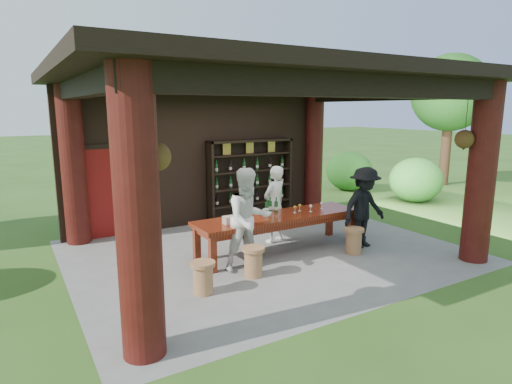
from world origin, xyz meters
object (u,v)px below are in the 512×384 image
stool_near_right (354,240)px  guest_man (364,207)px  wine_shelf (251,179)px  tasting_table (279,221)px  stool_far_left (203,277)px  guest_woman (249,219)px  napkin_basket (230,220)px  host (274,204)px  stool_near_left (253,261)px

stool_near_right → guest_man: size_ratio=0.31×
wine_shelf → tasting_table: 2.73m
wine_shelf → stool_far_left: bearing=-128.8°
guest_woman → napkin_basket: bearing=108.1°
tasting_table → host: host is taller
wine_shelf → host: (-0.55, -1.98, -0.21)m
stool_near_left → guest_man: guest_man is taller
stool_near_right → guest_man: guest_man is taller
stool_near_right → tasting_table: bearing=144.9°
stool_near_left → napkin_basket: napkin_basket is taller
stool_near_left → host: host is taller
stool_near_right → stool_far_left: stool_near_right is taller
stool_far_left → guest_man: bearing=6.8°
napkin_basket → tasting_table: bearing=4.3°
stool_near_left → stool_far_left: (-1.02, -0.21, -0.00)m
wine_shelf → guest_man: 3.32m
host → guest_woman: size_ratio=0.90×
stool_far_left → napkin_basket: 1.51m
wine_shelf → stool_far_left: size_ratio=4.56×
host → guest_man: 1.86m
tasting_table → guest_woman: bearing=-151.9°
guest_man → stool_near_right: bearing=-156.7°
wine_shelf → stool_near_right: size_ratio=4.55×
stool_far_left → host: 2.97m
guest_woman → guest_man: 2.66m
wine_shelf → host: size_ratio=1.42×
guest_man → napkin_basket: size_ratio=6.42×
tasting_table → wine_shelf: bearing=72.2°
stool_near_right → guest_man: 0.76m
stool_near_right → stool_far_left: bearing=-176.0°
stool_near_right → napkin_basket: napkin_basket is taller
guest_woman → guest_man: guest_woman is taller
tasting_table → stool_far_left: 2.40m
host → napkin_basket: size_ratio=6.33×
stool_near_left → tasting_table: bearing=38.8°
tasting_table → stool_near_right: bearing=-35.1°
wine_shelf → guest_man: bearing=-75.2°
guest_woman → tasting_table: bearing=28.8°
tasting_table → stool_far_left: size_ratio=6.80×
guest_man → stool_near_left: bearing=-177.5°
stool_near_left → stool_near_right: 2.31m
guest_man → host: bearing=136.3°
tasting_table → host: (0.28, 0.59, 0.19)m
guest_woman → host: bearing=42.2°
stool_far_left → guest_woman: (1.13, 0.56, 0.64)m
tasting_table → stool_far_left: bearing=-152.8°
stool_near_left → stool_near_right: (2.31, 0.02, -0.00)m
stool_near_left → stool_far_left: 1.04m
guest_woman → stool_near_left: bearing=-106.6°
stool_near_right → stool_near_left: bearing=-179.5°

